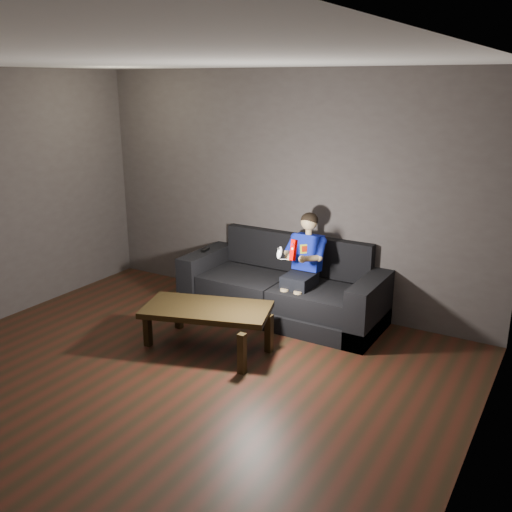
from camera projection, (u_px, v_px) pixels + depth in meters
The scene contains 10 objects.
floor at pixel (148, 395), 4.85m from camera, with size 5.00×5.00×0.00m, color black.
back_wall at pixel (287, 191), 6.51m from camera, with size 5.00×0.04×2.70m, color #3F3938.
right_wall at pixel (473, 303), 3.24m from camera, with size 0.04×5.00×2.70m, color #3F3938.
ceiling at pixel (127, 60), 4.06m from camera, with size 5.00×5.00×0.02m, color white.
sofa at pixel (285, 291), 6.44m from camera, with size 2.28×0.98×0.88m.
child at pixel (304, 258), 6.13m from camera, with size 0.44×0.54×1.09m.
wii_remote_red at pixel (293, 250), 5.68m from camera, with size 0.07×0.09×0.21m.
nunchuk_white at pixel (280, 253), 5.78m from camera, with size 0.07×0.09×0.14m.
wii_remote_black at pixel (206, 250), 6.77m from camera, with size 0.05×0.15×0.03m.
coffee_table at pixel (207, 313), 5.58m from camera, with size 1.36×0.96×0.45m.
Camera 1 is at (2.97, -3.22, 2.56)m, focal length 40.00 mm.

